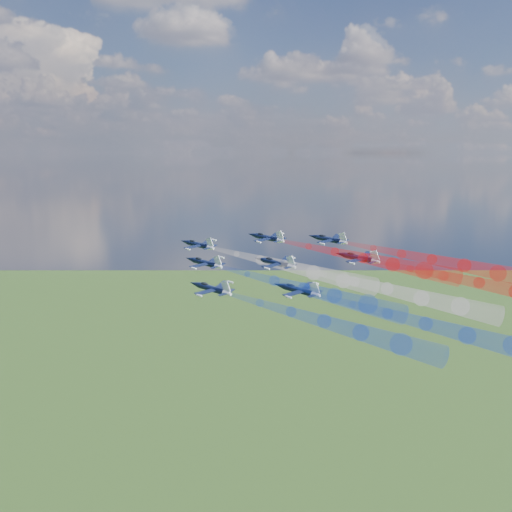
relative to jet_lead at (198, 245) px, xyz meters
name	(u,v)px	position (x,y,z in m)	size (l,w,h in m)	color
jet_lead	(198,245)	(0.00, 0.00, 0.00)	(9.78, 12.23, 3.26)	black
trail_lead	(286,266)	(15.90, -23.41, -2.19)	(4.08, 45.97, 4.08)	white
jet_inner_left	(205,263)	(-1.09, -14.07, -2.29)	(9.78, 12.23, 3.26)	black
trail_inner_left	(303,288)	(14.81, -37.48, -4.48)	(4.08, 45.97, 4.08)	blue
jet_inner_right	(267,238)	(17.38, -3.38, 1.61)	(9.78, 12.23, 3.26)	black
trail_inner_right	(363,258)	(33.27, -26.80, -0.59)	(4.08, 45.97, 4.08)	red
jet_outer_left	(212,289)	(-3.00, -30.74, -4.89)	(9.78, 12.23, 3.26)	black
trail_outer_left	(324,322)	(12.90, -54.16, -7.08)	(4.08, 45.97, 4.08)	blue
jet_center_third	(277,263)	(14.11, -21.59, -1.78)	(9.78, 12.23, 3.26)	black
trail_center_third	(387,289)	(30.00, -45.00, -3.97)	(4.08, 45.97, 4.08)	white
jet_outer_right	(329,239)	(32.89, -7.27, 1.12)	(9.78, 12.23, 3.26)	black
trail_outer_right	(432,260)	(48.79, -30.68, -1.07)	(4.08, 45.97, 4.08)	red
jet_rear_left	(298,290)	(13.94, -37.17, -4.84)	(9.78, 12.23, 3.26)	black
trail_rear_left	(426,324)	(29.84, -60.59, -7.04)	(4.08, 45.97, 4.08)	blue
jet_rear_right	(359,258)	(33.07, -25.08, -0.89)	(9.78, 12.23, 3.26)	black
trail_rear_right	(479,283)	(48.97, -48.50, -3.09)	(4.08, 45.97, 4.08)	red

